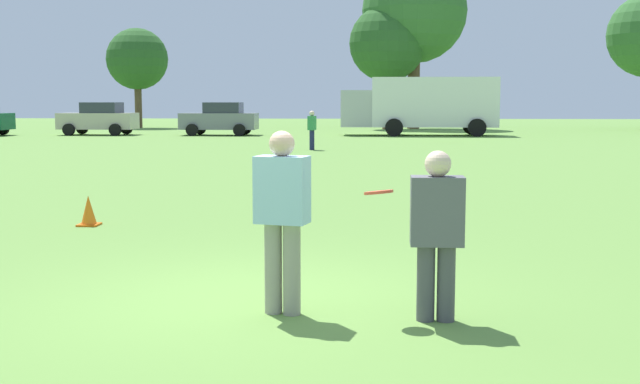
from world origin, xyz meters
name	(u,v)px	position (x,y,z in m)	size (l,w,h in m)	color
ground_plane	(247,300)	(0.00, 0.00, 0.00)	(149.83, 149.83, 0.00)	#608C3D
player_thrower	(282,212)	(0.41, -0.49, 0.96)	(0.52, 0.38, 1.70)	gray
player_defender	(437,227)	(1.81, -0.64, 0.86)	(0.47, 0.28, 1.54)	#4C4C51
frisbee	(379,192)	(1.29, -0.49, 1.15)	(0.27, 0.27, 0.08)	#E54C33
traffic_cone	(89,211)	(-3.21, 4.51, 0.23)	(0.32, 0.32, 0.48)	#D8590C
parked_car_center	(99,118)	(-13.87, 36.21, 0.92)	(4.22, 2.26, 1.82)	#B7AD99
parked_car_mid_right	(220,119)	(-7.04, 36.27, 0.92)	(4.22, 2.26, 1.82)	slate
box_truck	(423,104)	(4.17, 36.77, 1.75)	(8.53, 3.08, 3.18)	white
bystander_sideline_watcher	(312,128)	(-1.03, 23.66, 0.87)	(0.33, 0.47, 1.54)	#1E234C
tree_center_elm	(137,59)	(-14.86, 47.36, 4.74)	(4.24, 4.24, 6.89)	brown
tree_east_birch	(387,44)	(2.40, 46.06, 5.65)	(5.05, 5.05, 8.21)	brown
tree_east_oak	(415,11)	(4.23, 47.08, 7.88)	(7.05, 7.05, 11.45)	brown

